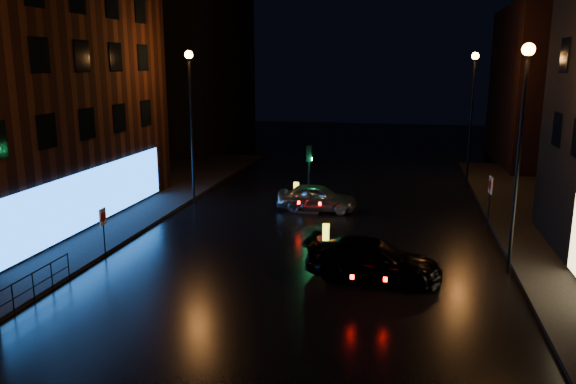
% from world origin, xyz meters
% --- Properties ---
extents(ground, '(120.00, 120.00, 0.00)m').
position_xyz_m(ground, '(0.00, 0.00, 0.00)').
color(ground, black).
rests_on(ground, ground).
extents(pavement_left, '(12.00, 44.00, 0.15)m').
position_xyz_m(pavement_left, '(-14.00, 8.00, 0.07)').
color(pavement_left, black).
rests_on(pavement_left, ground).
extents(building_far_left, '(8.00, 16.00, 14.00)m').
position_xyz_m(building_far_left, '(-16.00, 35.00, 7.00)').
color(building_far_left, black).
rests_on(building_far_left, ground).
extents(building_far_right, '(8.00, 14.00, 12.00)m').
position_xyz_m(building_far_right, '(15.00, 32.00, 6.00)').
color(building_far_right, black).
rests_on(building_far_right, ground).
extents(street_lamp_lfar, '(0.44, 0.44, 8.37)m').
position_xyz_m(street_lamp_lfar, '(-7.80, 14.00, 5.56)').
color(street_lamp_lfar, black).
rests_on(street_lamp_lfar, ground).
extents(street_lamp_rnear, '(0.44, 0.44, 8.37)m').
position_xyz_m(street_lamp_rnear, '(7.80, 6.00, 5.56)').
color(street_lamp_rnear, black).
rests_on(street_lamp_rnear, ground).
extents(street_lamp_rfar, '(0.44, 0.44, 8.37)m').
position_xyz_m(street_lamp_rfar, '(7.80, 22.00, 5.56)').
color(street_lamp_rfar, black).
rests_on(street_lamp_rfar, ground).
extents(traffic_signal, '(1.40, 2.40, 3.45)m').
position_xyz_m(traffic_signal, '(-1.20, 14.00, 0.50)').
color(traffic_signal, black).
rests_on(traffic_signal, ground).
extents(guard_railing, '(0.05, 6.04, 1.00)m').
position_xyz_m(guard_railing, '(-8.00, -1.00, 0.74)').
color(guard_railing, black).
rests_on(guard_railing, ground).
extents(silver_hatchback, '(4.22, 1.73, 1.43)m').
position_xyz_m(silver_hatchback, '(-0.68, 13.58, 0.72)').
color(silver_hatchback, '#A0A4A8').
rests_on(silver_hatchback, ground).
extents(dark_sedan, '(5.11, 2.50, 1.43)m').
position_xyz_m(dark_sedan, '(2.83, 4.35, 0.72)').
color(dark_sedan, black).
rests_on(dark_sedan, ground).
extents(bollard_near, '(0.82, 1.19, 1.02)m').
position_xyz_m(bollard_near, '(0.64, 7.57, 0.22)').
color(bollard_near, black).
rests_on(bollard_near, ground).
extents(bollard_far, '(1.02, 1.30, 1.00)m').
position_xyz_m(bollard_far, '(-2.26, 15.87, 0.22)').
color(bollard_far, black).
rests_on(bollard_far, ground).
extents(road_sign_left, '(0.09, 0.50, 2.05)m').
position_xyz_m(road_sign_left, '(-7.90, 4.38, 1.54)').
color(road_sign_left, black).
rests_on(road_sign_left, ground).
extents(road_sign_right, '(0.11, 0.60, 2.49)m').
position_xyz_m(road_sign_right, '(7.83, 12.09, 1.87)').
color(road_sign_right, black).
rests_on(road_sign_right, ground).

